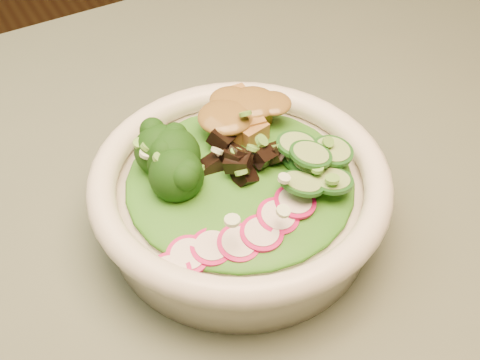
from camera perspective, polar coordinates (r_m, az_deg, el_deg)
salad_bowl at (r=0.54m, az=-0.00°, el=-1.38°), size 0.24×0.24×0.06m
lettuce_bed at (r=0.52m, az=-0.00°, el=0.08°), size 0.18×0.18×0.02m
broccoli_florets at (r=0.51m, az=-6.18°, el=0.79°), size 0.09×0.08×0.04m
radish_slices at (r=0.48m, az=0.61°, el=-4.65°), size 0.10×0.06×0.02m
cucumber_slices at (r=0.52m, az=6.38°, el=0.95°), size 0.08×0.08×0.03m
mushroom_heap at (r=0.52m, az=-0.05°, el=1.82°), size 0.08×0.08×0.04m
tofu_cubes at (r=0.56m, az=-0.09°, el=4.89°), size 0.09×0.07×0.03m
peanut_sauce at (r=0.55m, az=-0.10°, el=5.80°), size 0.06×0.05×0.01m
scallion_garnish at (r=0.51m, az=-0.00°, el=1.72°), size 0.17×0.17×0.02m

